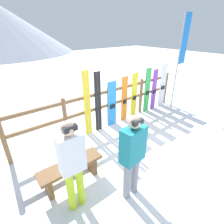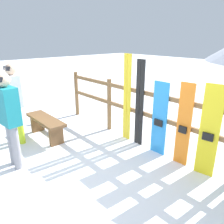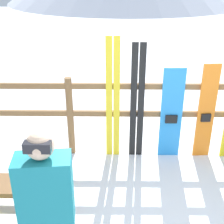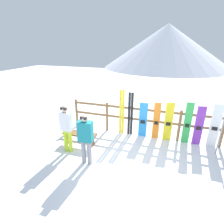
# 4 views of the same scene
# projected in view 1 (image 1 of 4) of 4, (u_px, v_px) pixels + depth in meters

# --- Properties ---
(ground_plane) EXTENTS (40.00, 40.00, 0.00)m
(ground_plane) POSITION_uv_depth(u_px,v_px,m) (153.00, 152.00, 4.25)
(ground_plane) COLOR white
(fence) EXTENTS (5.65, 0.10, 1.21)m
(fence) POSITION_uv_depth(u_px,v_px,m) (109.00, 103.00, 5.15)
(fence) COLOR brown
(fence) RESTS_ON ground
(bench) EXTENTS (1.21, 0.36, 0.45)m
(bench) POSITION_uv_depth(u_px,v_px,m) (71.00, 169.00, 3.28)
(bench) COLOR brown
(bench) RESTS_ON ground
(person_white) EXTENTS (0.39, 0.23, 1.63)m
(person_white) POSITION_uv_depth(u_px,v_px,m) (72.00, 161.00, 2.56)
(person_white) COLOR #B7D826
(person_white) RESTS_ON ground
(person_teal) EXTENTS (0.44, 0.27, 1.59)m
(person_teal) POSITION_uv_depth(u_px,v_px,m) (133.00, 153.00, 2.79)
(person_teal) COLOR gray
(person_teal) RESTS_ON ground
(ski_pair_yellow) EXTENTS (0.20, 0.02, 1.80)m
(ski_pair_yellow) POSITION_uv_depth(u_px,v_px,m) (87.00, 104.00, 4.60)
(ski_pair_yellow) COLOR yellow
(ski_pair_yellow) RESTS_ON ground
(ski_pair_black) EXTENTS (0.20, 0.02, 1.72)m
(ski_pair_black) POSITION_uv_depth(u_px,v_px,m) (98.00, 103.00, 4.81)
(ski_pair_black) COLOR black
(ski_pair_black) RESTS_ON ground
(snowboard_blue) EXTENTS (0.31, 0.06, 1.37)m
(snowboard_blue) POSITION_uv_depth(u_px,v_px,m) (112.00, 104.00, 5.17)
(snowboard_blue) COLOR #288CE0
(snowboard_blue) RESTS_ON ground
(snowboard_orange) EXTENTS (0.25, 0.07, 1.43)m
(snowboard_orange) POSITION_uv_depth(u_px,v_px,m) (124.00, 99.00, 5.43)
(snowboard_orange) COLOR orange
(snowboard_orange) RESTS_ON ground
(snowboard_yellow) EXTENTS (0.29, 0.09, 1.48)m
(snowboard_yellow) POSITION_uv_depth(u_px,v_px,m) (134.00, 96.00, 5.66)
(snowboard_yellow) COLOR yellow
(snowboard_yellow) RESTS_ON ground
(snowboard_green) EXTENTS (0.25, 0.06, 1.54)m
(snowboard_green) POSITION_uv_depth(u_px,v_px,m) (147.00, 91.00, 6.01)
(snowboard_green) COLOR green
(snowboard_green) RESTS_ON ground
(snowboard_purple) EXTENTS (0.29, 0.09, 1.45)m
(snowboard_purple) POSITION_uv_depth(u_px,v_px,m) (154.00, 90.00, 6.24)
(snowboard_purple) COLOR purple
(snowboard_purple) RESTS_ON ground
(snowboard_white) EXTENTS (0.31, 0.06, 1.58)m
(snowboard_white) POSITION_uv_depth(u_px,v_px,m) (163.00, 86.00, 6.49)
(snowboard_white) COLOR white
(snowboard_white) RESTS_ON ground
(rental_flag) EXTENTS (0.40, 0.04, 3.16)m
(rental_flag) POSITION_uv_depth(u_px,v_px,m) (182.00, 51.00, 5.76)
(rental_flag) COLOR #99999E
(rental_flag) RESTS_ON ground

